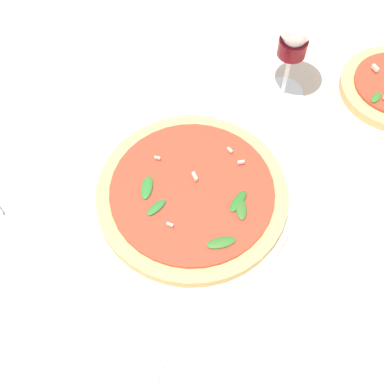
% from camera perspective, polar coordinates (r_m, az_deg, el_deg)
% --- Properties ---
extents(ground_plane, '(6.00, 6.00, 0.00)m').
position_cam_1_polar(ground_plane, '(0.86, -0.20, -0.26)').
color(ground_plane, beige).
extents(pizza_arugula_main, '(0.32, 0.32, 0.05)m').
position_cam_1_polar(pizza_arugula_main, '(0.83, 0.01, -0.47)').
color(pizza_arugula_main, silver).
rests_on(pizza_arugula_main, ground_plane).
extents(wine_glass, '(0.09, 0.09, 0.18)m').
position_cam_1_polar(wine_glass, '(0.90, 10.86, 15.75)').
color(wine_glass, white).
rests_on(wine_glass, ground_plane).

